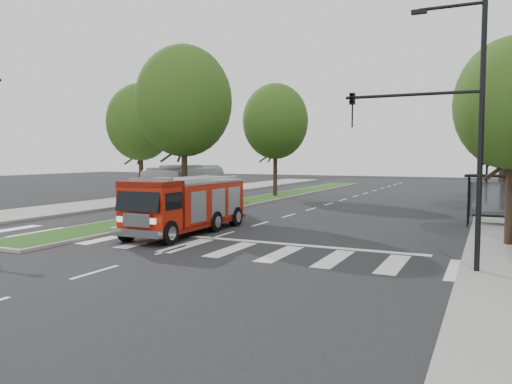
# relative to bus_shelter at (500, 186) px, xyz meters

# --- Properties ---
(ground) EXTENTS (140.00, 140.00, 0.00)m
(ground) POSITION_rel_bus_shelter_xyz_m (-11.20, -8.15, -2.04)
(ground) COLOR black
(ground) RESTS_ON ground
(sidewalk_left) EXTENTS (5.00, 80.00, 0.15)m
(sidewalk_left) POSITION_rel_bus_shelter_xyz_m (-25.70, 1.85, -1.96)
(sidewalk_left) COLOR gray
(sidewalk_left) RESTS_ON ground
(median) EXTENTS (3.00, 50.00, 0.15)m
(median) POSITION_rel_bus_shelter_xyz_m (-17.20, 9.85, -1.96)
(median) COLOR gray
(median) RESTS_ON ground
(bus_shelter) EXTENTS (3.20, 1.60, 2.61)m
(bus_shelter) POSITION_rel_bus_shelter_xyz_m (0.00, 0.00, 0.00)
(bus_shelter) COLOR black
(bus_shelter) RESTS_ON ground
(tree_right_mid) EXTENTS (5.60, 5.60, 9.72)m
(tree_right_mid) POSITION_rel_bus_shelter_xyz_m (0.30, 5.85, 4.45)
(tree_right_mid) COLOR black
(tree_right_mid) RESTS_ON ground
(tree_right_far) EXTENTS (5.00, 5.00, 8.73)m
(tree_right_far) POSITION_rel_bus_shelter_xyz_m (0.30, 15.85, 3.80)
(tree_right_far) COLOR black
(tree_right_far) RESTS_ON ground
(tree_median_near) EXTENTS (5.80, 5.80, 10.16)m
(tree_median_near) POSITION_rel_bus_shelter_xyz_m (-17.20, -2.15, 4.77)
(tree_median_near) COLOR black
(tree_median_near) RESTS_ON ground
(tree_median_far) EXTENTS (5.60, 5.60, 9.72)m
(tree_median_far) POSITION_rel_bus_shelter_xyz_m (-17.20, 11.85, 4.45)
(tree_median_far) COLOR black
(tree_median_far) RESTS_ON ground
(tree_left_mid) EXTENTS (5.20, 5.20, 9.16)m
(tree_left_mid) POSITION_rel_bus_shelter_xyz_m (-25.20, 3.85, 4.12)
(tree_left_mid) COLOR black
(tree_left_mid) RESTS_ON ground
(streetlight_right_near) EXTENTS (4.08, 0.22, 8.00)m
(streetlight_right_near) POSITION_rel_bus_shelter_xyz_m (-1.59, -11.65, 2.63)
(streetlight_right_near) COLOR black
(streetlight_right_near) RESTS_ON ground
(streetlight_right_far) EXTENTS (2.11, 0.20, 8.00)m
(streetlight_right_far) POSITION_rel_bus_shelter_xyz_m (-0.85, 11.85, 2.44)
(streetlight_right_far) COLOR black
(streetlight_right_far) RESTS_ON ground
(fire_engine) EXTENTS (2.48, 7.74, 2.67)m
(fire_engine) POSITION_rel_bus_shelter_xyz_m (-12.98, -8.37, -0.76)
(fire_engine) COLOR #681005
(fire_engine) RESTS_ON ground
(city_bus) EXTENTS (4.82, 10.78, 2.92)m
(city_bus) POSITION_rel_bus_shelter_xyz_m (-19.70, 1.94, -0.58)
(city_bus) COLOR silver
(city_bus) RESTS_ON ground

